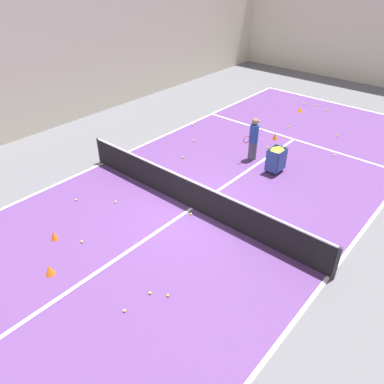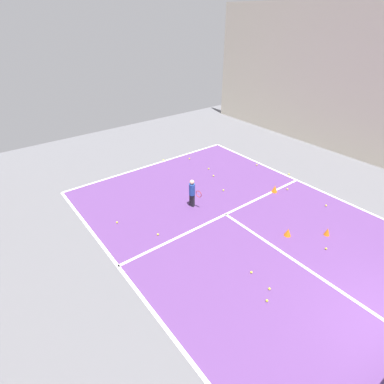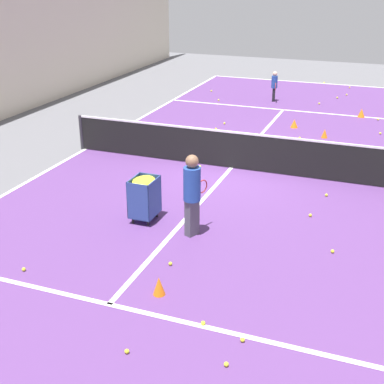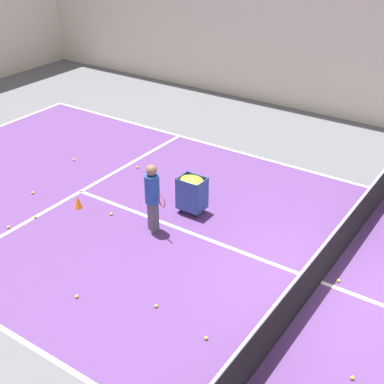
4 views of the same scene
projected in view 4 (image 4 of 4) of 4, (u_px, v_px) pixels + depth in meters
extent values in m
plane|color=#5B5B60|center=(321.00, 282.00, 10.82)|extent=(37.36, 37.36, 0.00)
cube|color=#563370|center=(321.00, 282.00, 10.82)|extent=(9.01, 24.47, 0.00)
cube|color=white|center=(81.00, 191.00, 14.13)|extent=(9.01, 0.10, 0.00)
cube|color=white|center=(321.00, 282.00, 10.82)|extent=(0.10, 13.46, 0.00)
cube|color=black|center=(324.00, 262.00, 10.58)|extent=(9.11, 0.03, 0.95)
cube|color=white|center=(327.00, 242.00, 10.34)|extent=(9.11, 0.04, 0.05)
cube|color=#4C4C56|center=(153.00, 216.00, 12.32)|extent=(0.26, 0.31, 0.76)
cylinder|color=#234799|center=(152.00, 189.00, 11.97)|extent=(0.45, 0.45, 0.68)
sphere|color=#846047|center=(151.00, 170.00, 11.74)|extent=(0.25, 0.25, 0.25)
torus|color=#B22D2D|center=(162.00, 201.00, 11.82)|extent=(0.13, 0.27, 0.28)
cube|color=#2D478C|center=(192.00, 207.00, 13.15)|extent=(0.50, 0.64, 0.02)
cube|color=#2D478C|center=(203.00, 196.00, 12.80)|extent=(0.50, 0.02, 0.80)
cube|color=#2D478C|center=(182.00, 189.00, 13.11)|extent=(0.50, 0.02, 0.80)
cube|color=#2D478C|center=(186.00, 197.00, 12.78)|extent=(0.02, 0.64, 0.80)
cube|color=#2D478C|center=(198.00, 189.00, 13.13)|extent=(0.02, 0.64, 0.80)
ellipsoid|color=yellow|center=(192.00, 180.00, 12.79)|extent=(0.46, 0.60, 0.16)
cylinder|color=black|center=(196.00, 215.00, 12.95)|extent=(0.05, 0.05, 0.14)
cylinder|color=black|center=(203.00, 209.00, 13.20)|extent=(0.05, 0.05, 0.14)
cylinder|color=black|center=(180.00, 210.00, 13.17)|extent=(0.05, 0.05, 0.14)
cylinder|color=black|center=(189.00, 204.00, 13.42)|extent=(0.05, 0.05, 0.14)
cone|color=orange|center=(78.00, 202.00, 13.32)|extent=(0.21, 0.21, 0.32)
sphere|color=yellow|center=(156.00, 306.00, 10.15)|extent=(0.07, 0.07, 0.07)
sphere|color=yellow|center=(352.00, 378.00, 8.64)|extent=(0.07, 0.07, 0.07)
sphere|color=yellow|center=(137.00, 167.00, 15.32)|extent=(0.07, 0.07, 0.07)
sphere|color=yellow|center=(8.00, 227.00, 12.55)|extent=(0.07, 0.07, 0.07)
sphere|color=yellow|center=(33.00, 193.00, 13.99)|extent=(0.07, 0.07, 0.07)
sphere|color=yellow|center=(111.00, 214.00, 13.07)|extent=(0.07, 0.07, 0.07)
sphere|color=yellow|center=(323.00, 257.00, 11.52)|extent=(0.07, 0.07, 0.07)
sphere|color=yellow|center=(338.00, 281.00, 10.81)|extent=(0.07, 0.07, 0.07)
sphere|color=yellow|center=(74.00, 160.00, 15.75)|extent=(0.07, 0.07, 0.07)
sphere|color=yellow|center=(77.00, 296.00, 10.39)|extent=(0.07, 0.07, 0.07)
sphere|color=yellow|center=(35.00, 217.00, 12.95)|extent=(0.07, 0.07, 0.07)
sphere|color=yellow|center=(206.00, 338.00, 9.41)|extent=(0.07, 0.07, 0.07)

